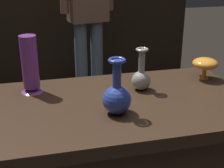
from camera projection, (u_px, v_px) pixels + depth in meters
name	position (u px, v px, depth m)	size (l,w,h in m)	color
back_display_shelf	(60.00, 43.00, 3.44)	(2.60, 0.40, 0.99)	black
vase_centerpiece	(117.00, 97.00, 1.23)	(0.11, 0.11, 0.22)	#2D429E
vase_tall_behind	(205.00, 64.00, 1.57)	(0.12, 0.12, 0.10)	orange
vase_left_accent	(30.00, 66.00, 1.40)	(0.10, 0.10, 0.25)	#7A388E
vase_right_accent	(141.00, 77.00, 1.45)	(0.09, 0.09, 0.19)	gray
visitor_center_back	(88.00, 2.00, 2.74)	(0.46, 0.24, 1.67)	slate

